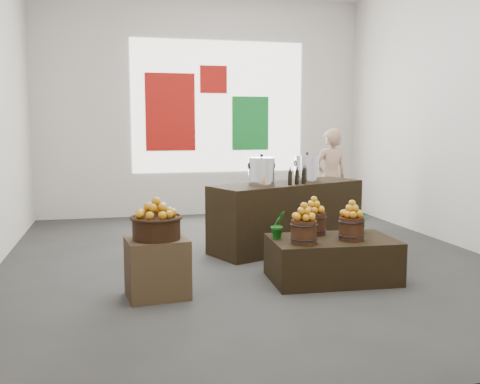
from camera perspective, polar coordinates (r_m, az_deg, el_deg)
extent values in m
plane|color=#343431|center=(6.76, 0.96, -7.14)|extent=(7.00, 7.00, 0.00)
cube|color=beige|center=(9.99, -4.01, 9.04)|extent=(6.00, 0.04, 4.00)
cube|color=white|center=(10.02, -2.27, 9.04)|extent=(3.20, 0.02, 2.40)
cube|color=#A8120C|center=(9.88, -7.45, 8.44)|extent=(0.90, 0.04, 1.40)
cube|color=#137C2A|center=(10.14, 1.10, 7.33)|extent=(0.70, 0.04, 1.00)
cube|color=#A8120C|center=(10.02, -2.85, 11.90)|extent=(0.50, 0.04, 0.50)
cube|color=brown|center=(5.31, -8.81, -8.01)|extent=(0.63, 0.54, 0.58)
cylinder|color=black|center=(5.22, -8.90, -3.84)|extent=(0.46, 0.46, 0.21)
cube|color=black|center=(5.90, 9.77, -7.08)|extent=(1.37, 0.88, 0.46)
cylinder|color=#3C1E10|center=(5.54, 6.82, -4.25)|extent=(0.27, 0.27, 0.24)
cylinder|color=#3C1E10|center=(5.79, 11.81, -3.84)|extent=(0.27, 0.27, 0.24)
cylinder|color=#3C1E10|center=(6.01, 7.86, -3.35)|extent=(0.27, 0.27, 0.24)
imported|color=#135D15|center=(6.18, 12.62, -3.19)|extent=(0.27, 0.25, 0.24)
imported|color=#135D15|center=(5.74, 4.10, -3.50)|extent=(0.20, 0.18, 0.30)
cube|color=black|center=(7.29, 5.05, -2.53)|extent=(2.29, 1.49, 0.90)
cylinder|color=silver|center=(6.92, 2.30, 2.14)|extent=(0.34, 0.34, 0.34)
cylinder|color=silver|center=(7.44, 7.14, 2.44)|extent=(0.34, 0.34, 0.34)
imported|color=tan|center=(8.85, 9.62, 1.47)|extent=(0.62, 0.43, 1.62)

